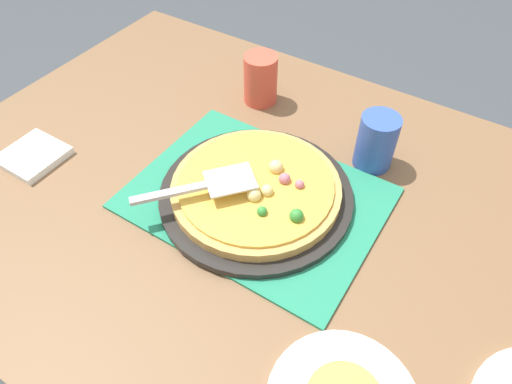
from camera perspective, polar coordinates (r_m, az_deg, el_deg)
The scene contains 9 objects.
ground_plane at distance 1.55m, azimuth 0.00°, elevation -19.54°, with size 8.00×8.00×0.00m, color #3D4247.
dining_table at distance 0.99m, azimuth 0.00°, elevation -5.03°, with size 1.40×1.00×0.75m.
placemat at distance 0.91m, azimuth 0.00°, elevation -0.72°, with size 0.48×0.36×0.01m, color #237F5B.
pizza_pan at distance 0.90m, azimuth 0.00°, elevation -0.30°, with size 0.38×0.38×0.01m, color black.
pizza at distance 0.89m, azimuth 0.08°, elevation 0.54°, with size 0.33×0.33×0.05m.
cup_near at distance 1.12m, azimuth 0.57°, elevation 13.87°, with size 0.08×0.08×0.12m, color #E04C38.
cup_far at distance 0.97m, azimuth 14.74°, elevation 6.06°, with size 0.08×0.08×0.12m, color #3351AD.
pizza_server at distance 0.85m, azimuth -6.36°, elevation 0.83°, with size 0.18×0.20×0.01m.
napkin_stack at distance 1.10m, azimuth -25.97°, elevation 4.09°, with size 0.12×0.12×0.02m, color white.
Camera 1 is at (0.32, -0.51, 1.43)m, focal length 32.15 mm.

